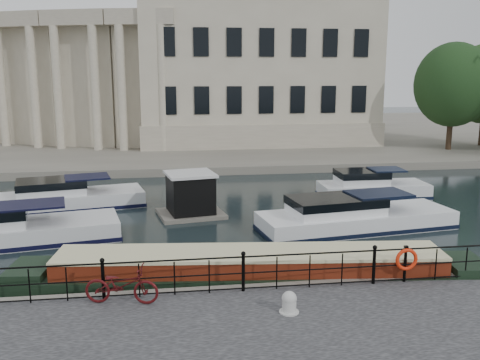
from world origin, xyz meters
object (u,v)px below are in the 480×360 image
mooring_bollard (289,303)px  narrowboat (250,276)px  life_ring_post (406,260)px  harbour_hut (190,196)px  bicycle (122,285)px

mooring_bollard → narrowboat: bearing=99.8°
life_ring_post → harbour_hut: (-6.03, 10.59, -0.31)m
bicycle → harbour_hut: size_ratio=0.60×
harbour_hut → narrowboat: bearing=-90.9°
bicycle → harbour_hut: bearing=-1.3°
narrowboat → harbour_hut: harbour_hut is taller
mooring_bollard → life_ring_post: 4.30m
life_ring_post → narrowboat: 4.91m
life_ring_post → narrowboat: bearing=160.2°
bicycle → harbour_hut: harbour_hut is taller
life_ring_post → mooring_bollard: bearing=-158.9°
bicycle → narrowboat: bicycle is taller
narrowboat → bicycle: bearing=-147.5°
narrowboat → harbour_hut: 9.10m
mooring_bollard → harbour_hut: 12.30m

